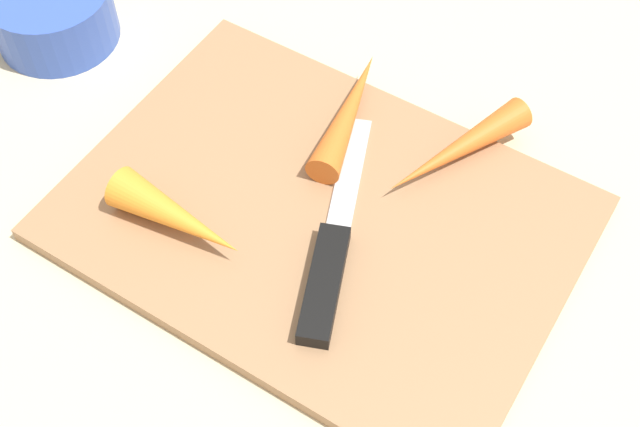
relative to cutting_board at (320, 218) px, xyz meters
name	(u,v)px	position (x,y,z in m)	size (l,w,h in m)	color
ground_plane	(320,223)	(0.00, 0.00, -0.01)	(1.40, 1.40, 0.00)	#C6B793
cutting_board	(320,218)	(0.00, 0.00, 0.00)	(0.36, 0.26, 0.01)	#99704C
knife	(328,268)	(0.03, -0.04, 0.01)	(0.09, 0.19, 0.01)	#B7B7BC
carrot_medium	(349,112)	(-0.03, 0.09, 0.02)	(0.03, 0.03, 0.13)	orange
carrot_shortest	(177,218)	(-0.08, -0.07, 0.02)	(0.03, 0.03, 0.10)	orange
carrot_longest	(457,150)	(0.06, 0.10, 0.02)	(0.03, 0.03, 0.13)	orange
small_bowl	(53,14)	(-0.30, 0.05, 0.02)	(0.10, 0.10, 0.05)	#3351B2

